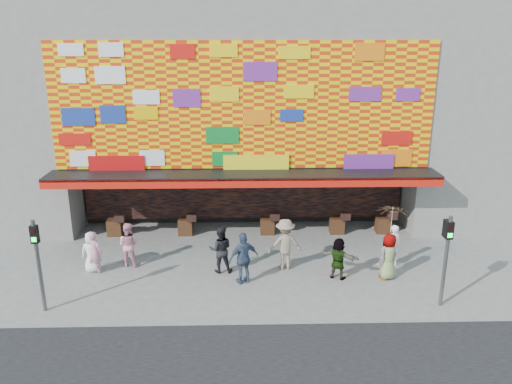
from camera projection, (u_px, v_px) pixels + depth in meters
ground at (244, 285)px, 17.08m from camera, size 90.00×90.00×0.00m
shop_building at (243, 101)px, 23.30m from camera, size 15.20×9.40×10.00m
signal_left at (38, 256)px, 14.94m from camera, size 0.22×0.20×3.00m
signal_right at (447, 251)px, 15.24m from camera, size 0.22×0.20×3.00m
ped_a at (92, 252)px, 17.85m from camera, size 0.77×0.53×1.51m
ped_b at (95, 252)px, 17.76m from camera, size 0.67×0.56×1.57m
ped_c at (221, 249)px, 17.79m from camera, size 0.85×0.67×1.73m
ped_d at (285, 244)px, 18.01m from camera, size 1.31×0.86×1.91m
ped_e at (244, 258)px, 16.96m from camera, size 1.17×0.88×1.84m
ped_f at (338, 258)px, 17.34m from camera, size 1.44×1.04×1.50m
ped_g at (389, 256)px, 17.31m from camera, size 0.97×0.87×1.66m
ped_h at (393, 246)px, 18.26m from camera, size 0.65×0.49×1.62m
ped_i at (128, 244)px, 18.30m from camera, size 0.93×0.79×1.67m
parasol at (392, 220)px, 16.91m from camera, size 1.35×1.37×1.91m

